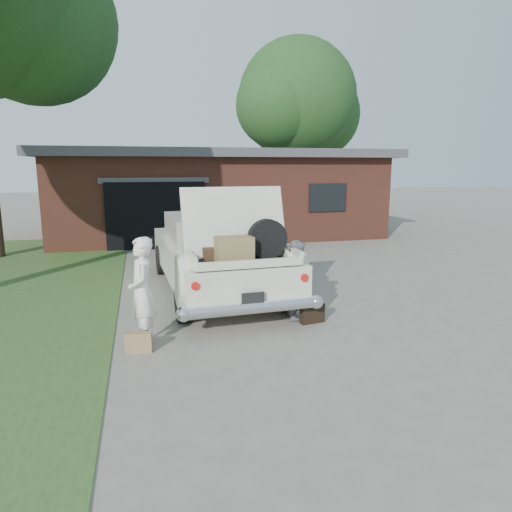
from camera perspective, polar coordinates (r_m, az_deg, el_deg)
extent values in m
plane|color=gray|center=(7.99, 1.07, -8.58)|extent=(90.00, 90.00, 0.00)
cube|color=brown|center=(19.02, -5.19, 7.51)|extent=(12.00, 7.00, 3.00)
cube|color=#4C4C51|center=(18.99, -5.28, 12.48)|extent=(12.80, 7.80, 0.30)
cube|color=black|center=(15.39, -12.36, 4.95)|extent=(3.20, 0.30, 2.20)
cube|color=#4C4C51|center=(15.24, -12.53, 9.22)|extent=(3.50, 0.12, 0.18)
cube|color=black|center=(16.59, 8.92, 7.24)|extent=(1.40, 0.08, 1.00)
sphere|color=#255322|center=(16.47, -26.11, 24.96)|extent=(4.85, 4.85, 4.85)
cylinder|color=#38281E|center=(25.63, 5.00, 10.66)|extent=(0.44, 0.44, 4.98)
sphere|color=#255322|center=(25.87, 5.14, 18.95)|extent=(6.32, 6.32, 6.32)
sphere|color=#255322|center=(26.87, 7.65, 17.08)|extent=(4.74, 4.74, 4.74)
sphere|color=#255322|center=(24.68, 2.85, 18.32)|extent=(4.42, 4.42, 4.42)
cube|color=silver|center=(10.04, -5.11, -0.37)|extent=(2.41, 5.69, 0.73)
cube|color=#A8A094|center=(10.26, -5.57, 3.51)|extent=(1.96, 2.33, 0.58)
cube|color=black|center=(11.29, -6.66, 4.07)|extent=(1.73, 0.18, 0.49)
cube|color=black|center=(9.23, -4.23, 2.54)|extent=(1.73, 0.18, 0.49)
cylinder|color=black|center=(8.14, -9.06, -5.61)|extent=(0.28, 0.75, 0.74)
cylinder|color=black|center=(8.61, 4.04, -4.55)|extent=(0.28, 0.75, 0.74)
cylinder|color=black|center=(11.81, -11.70, -0.45)|extent=(0.28, 0.75, 0.74)
cylinder|color=black|center=(12.14, -2.43, 0.09)|extent=(0.28, 0.75, 0.74)
cylinder|color=silver|center=(7.42, -0.43, -6.49)|extent=(2.30, 0.32, 0.20)
cylinder|color=#A5140F|center=(7.18, -7.65, -3.67)|extent=(0.14, 0.12, 0.13)
cylinder|color=#A5140F|center=(7.68, 5.97, -2.65)|extent=(0.14, 0.12, 0.13)
cube|color=black|center=(7.35, -0.38, -5.29)|extent=(0.38, 0.04, 0.19)
cube|color=black|center=(7.94, -1.94, -0.57)|extent=(1.79, 1.32, 0.04)
cube|color=silver|center=(7.74, -8.35, -0.16)|extent=(0.13, 1.23, 0.20)
cube|color=silver|center=(8.19, 4.10, 0.57)|extent=(0.13, 1.23, 0.20)
cube|color=silver|center=(7.35, -0.68, -1.00)|extent=(1.79, 0.16, 0.13)
cube|color=silver|center=(8.23, -2.73, 4.30)|extent=(1.90, 0.54, 1.23)
cube|color=#402C1B|center=(8.06, -4.57, 0.47)|extent=(0.64, 0.43, 0.20)
cube|color=olive|center=(7.71, -2.75, 0.85)|extent=(0.64, 0.43, 0.43)
cube|color=black|center=(8.14, -1.03, 0.66)|extent=(0.72, 0.49, 0.22)
cylinder|color=black|center=(7.95, 1.42, 2.16)|extent=(0.70, 0.21, 0.69)
imported|color=white|center=(7.11, -14.06, -4.38)|extent=(0.44, 0.64, 1.67)
imported|color=gray|center=(8.23, 5.14, -2.86)|extent=(0.58, 0.72, 1.42)
cube|color=#9C7A4F|center=(7.04, -14.45, -10.42)|extent=(0.41, 0.20, 0.30)
cube|color=black|center=(8.09, 7.05, -7.14)|extent=(0.45, 0.21, 0.34)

